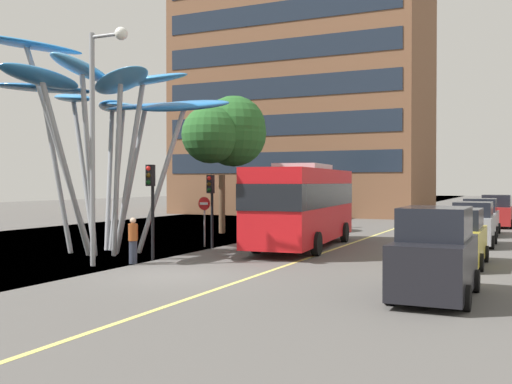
# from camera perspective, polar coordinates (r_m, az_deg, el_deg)

# --- Properties ---
(ground) EXTENTS (120.00, 240.00, 0.10)m
(ground) POSITION_cam_1_polar(r_m,az_deg,el_deg) (19.47, -9.95, -7.84)
(ground) COLOR #54514F
(red_bus) EXTENTS (3.48, 10.23, 3.73)m
(red_bus) POSITION_cam_1_polar(r_m,az_deg,el_deg) (26.64, 4.56, -0.97)
(red_bus) COLOR red
(red_bus) RESTS_ON ground
(leaf_sculpture) EXTENTS (9.49, 9.54, 8.72)m
(leaf_sculpture) POSITION_cam_1_polar(r_m,az_deg,el_deg) (25.37, -14.73, 8.57)
(leaf_sculpture) COLOR #9EA0A5
(leaf_sculpture) RESTS_ON ground
(traffic_light_kerb_near) EXTENTS (0.28, 0.42, 3.58)m
(traffic_light_kerb_near) POSITION_cam_1_polar(r_m,az_deg,el_deg) (22.59, -10.00, 0.10)
(traffic_light_kerb_near) COLOR black
(traffic_light_kerb_near) RESTS_ON ground
(traffic_light_kerb_far) EXTENTS (0.28, 0.42, 3.24)m
(traffic_light_kerb_far) POSITION_cam_1_polar(r_m,az_deg,el_deg) (26.31, -4.33, -0.29)
(traffic_light_kerb_far) COLOR black
(traffic_light_kerb_far) RESTS_ON ground
(traffic_light_island_mid) EXTENTS (0.28, 0.42, 3.58)m
(traffic_light_island_mid) POSITION_cam_1_polar(r_m,az_deg,el_deg) (31.74, 1.04, 0.35)
(traffic_light_island_mid) COLOR black
(traffic_light_island_mid) RESTS_ON ground
(traffic_light_opposite) EXTENTS (0.28, 0.42, 3.41)m
(traffic_light_opposite) POSITION_cam_1_polar(r_m,az_deg,el_deg) (38.14, 5.73, 0.27)
(traffic_light_opposite) COLOR black
(traffic_light_opposite) RESTS_ON ground
(car_parked_near) EXTENTS (1.92, 4.15, 2.29)m
(car_parked_near) POSITION_cam_1_polar(r_m,az_deg,el_deg) (15.72, 16.77, -5.87)
(car_parked_near) COLOR black
(car_parked_near) RESTS_ON ground
(car_parked_mid) EXTENTS (1.92, 4.18, 1.99)m
(car_parked_mid) POSITION_cam_1_polar(r_m,az_deg,el_deg) (22.18, 18.69, -4.24)
(car_parked_mid) COLOR gold
(car_parked_mid) RESTS_ON ground
(car_parked_far) EXTENTS (1.95, 3.84, 2.02)m
(car_parked_far) POSITION_cam_1_polar(r_m,az_deg,el_deg) (29.18, 20.06, -2.99)
(car_parked_far) COLOR gray
(car_parked_far) RESTS_ON ground
(car_side_street) EXTENTS (1.96, 4.14, 2.02)m
(car_side_street) POSITION_cam_1_polar(r_m,az_deg,el_deg) (35.27, 20.68, -2.33)
(car_side_street) COLOR gray
(car_side_street) RESTS_ON ground
(car_far_side) EXTENTS (2.03, 3.81, 2.11)m
(car_far_side) POSITION_cam_1_polar(r_m,az_deg,el_deg) (41.73, 22.02, -1.79)
(car_far_side) COLOR maroon
(car_far_side) RESTS_ON ground
(street_lamp) EXTENTS (1.56, 0.44, 8.17)m
(street_lamp) POSITION_cam_1_polar(r_m,az_deg,el_deg) (21.38, -14.74, 6.89)
(street_lamp) COLOR gray
(street_lamp) RESTS_ON ground
(tree_pavement_near) EXTENTS (4.24, 5.19, 7.98)m
(tree_pavement_near) POSITION_cam_1_polar(r_m,az_deg,el_deg) (34.81, -2.68, 5.77)
(tree_pavement_near) COLOR brown
(tree_pavement_near) RESTS_ON ground
(pedestrian) EXTENTS (0.34, 0.34, 1.66)m
(pedestrian) POSITION_cam_1_polar(r_m,az_deg,el_deg) (21.84, -11.69, -4.57)
(pedestrian) COLOR #2D3342
(pedestrian) RESTS_ON ground
(no_entry_sign) EXTENTS (0.60, 0.12, 2.26)m
(no_entry_sign) POSITION_cam_1_polar(r_m,az_deg,el_deg) (27.11, -4.96, -2.04)
(no_entry_sign) COLOR gray
(no_entry_sign) RESTS_ON ground
(backdrop_building) EXTENTS (22.37, 13.49, 22.26)m
(backdrop_building) POSITION_cam_1_polar(r_m,az_deg,el_deg) (57.50, 4.69, 9.14)
(backdrop_building) COLOR brown
(backdrop_building) RESTS_ON ground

